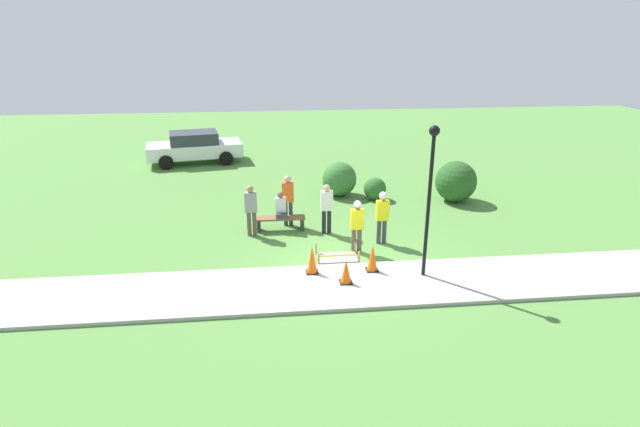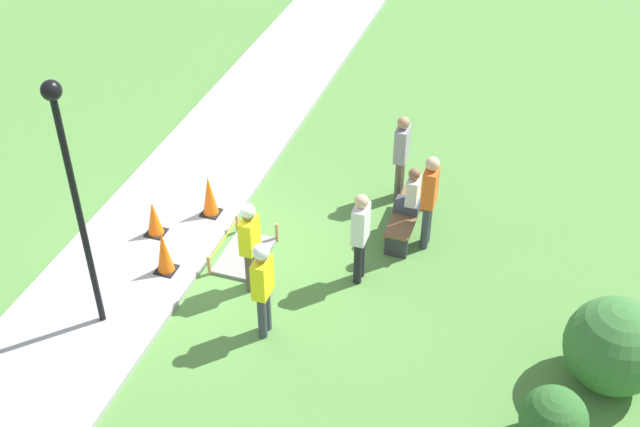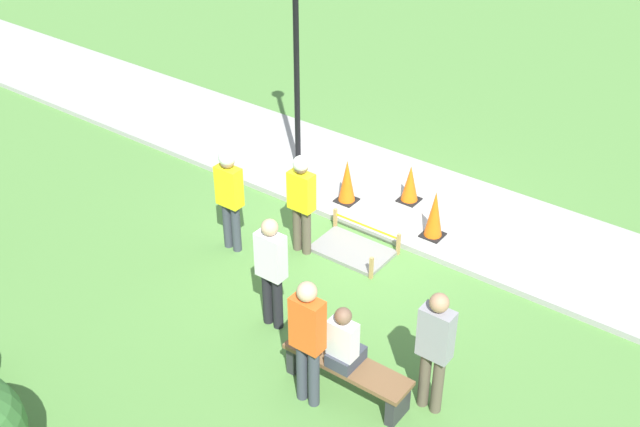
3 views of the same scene
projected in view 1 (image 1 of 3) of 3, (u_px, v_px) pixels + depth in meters
The scene contains 18 objects.
ground_plane at pixel (344, 266), 14.62m from camera, with size 60.00×60.00×0.00m, color #51843D.
sidewalk at pixel (351, 285), 13.44m from camera, with size 28.00×2.50×0.10m.
wet_concrete_patch at pixel (337, 257), 15.10m from camera, with size 1.25×0.81×0.38m.
traffic_cone_near_patch at pixel (312, 259), 13.90m from camera, with size 0.34×0.34×0.81m.
traffic_cone_far_patch at pixel (346, 271), 13.37m from camera, with size 0.34×0.34×0.67m.
traffic_cone_sidewalk_edge at pixel (372, 258), 14.03m from camera, with size 0.34×0.34×0.78m.
park_bench at pixel (281, 221), 17.16m from camera, with size 1.69×0.44×0.48m.
person_seated_on_bench at pixel (281, 207), 17.04m from camera, with size 0.36×0.44×0.89m.
worker_supervisor at pixel (357, 222), 15.23m from camera, with size 0.40×0.24×1.69m.
worker_assistant at pixel (382, 213), 15.86m from camera, with size 0.40×0.25×1.75m.
bystander_in_orange_shirt at pixel (288, 197), 17.33m from camera, with size 0.40×0.24×1.83m.
bystander_in_gray_shirt at pixel (327, 206), 16.68m from camera, with size 0.40×0.23×1.73m.
bystander_in_white_shirt at pixel (251, 207), 16.48m from camera, with size 0.40×0.23×1.76m.
lamppost_near at pixel (430, 182), 12.98m from camera, with size 0.28×0.28×4.18m.
parked_car_white at pixel (195, 147), 25.74m from camera, with size 5.03×2.84×1.60m.
shrub_rounded_near at pixel (339, 179), 20.64m from camera, with size 1.43×1.43×1.43m.
shrub_rounded_mid at pixel (456, 181), 19.92m from camera, with size 1.64×1.64×1.64m.
shrub_rounded_far at pixel (375, 189), 20.23m from camera, with size 0.91×0.91×0.91m.
Camera 1 is at (-2.09, -13.02, 6.53)m, focal length 28.00 mm.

